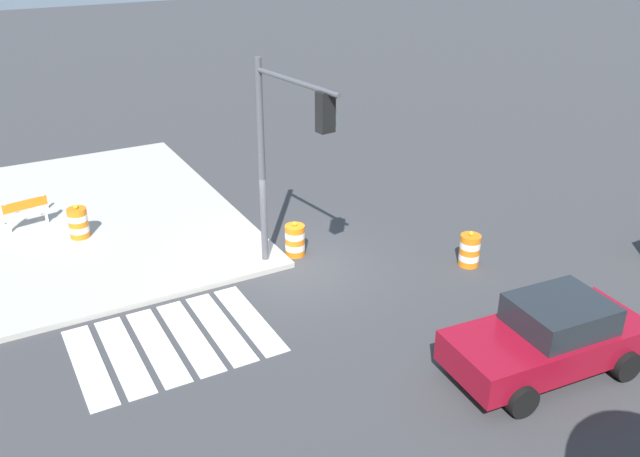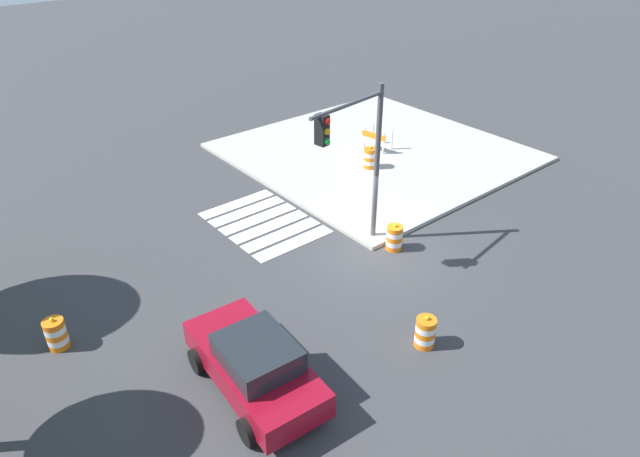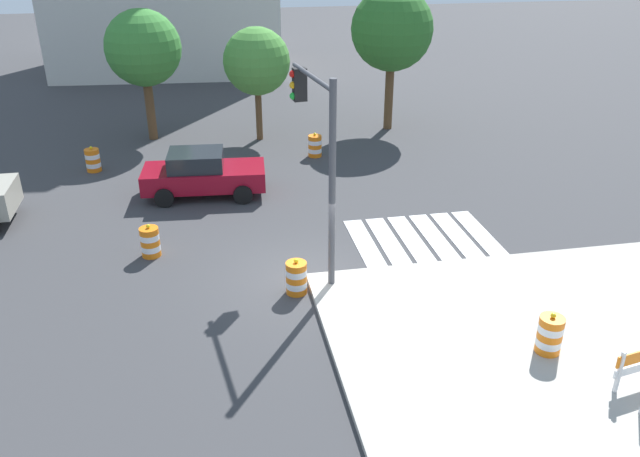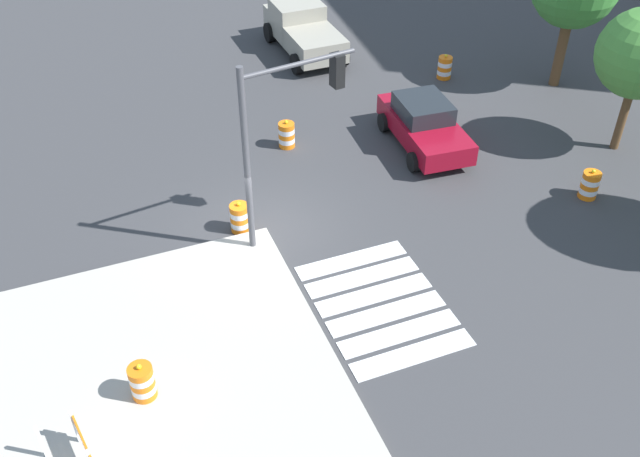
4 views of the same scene
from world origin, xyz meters
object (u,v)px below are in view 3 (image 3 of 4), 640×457
object	(u,v)px
traffic_barrel_near_corner	(150,242)
street_tree_streetside_far	(392,30)
street_tree_streetside_near	(257,62)
traffic_barrel_on_sidewalk	(550,335)
traffic_barrel_median_far	(93,160)
street_tree_streetside_mid	(143,49)
traffic_barrel_median_near	(296,278)
traffic_light_pole	(317,136)
sports_car	(202,173)
traffic_barrel_crosswalk_end	(315,146)

from	to	relation	value
traffic_barrel_near_corner	street_tree_streetside_far	xyz separation A→B (m)	(10.43, 11.03, 4.08)
street_tree_streetside_near	street_tree_streetside_far	world-z (taller)	street_tree_streetside_far
traffic_barrel_on_sidewalk	street_tree_streetside_near	world-z (taller)	street_tree_streetside_near
traffic_barrel_median_far	street_tree_streetside_mid	distance (m)	5.62
traffic_barrel_median_far	traffic_barrel_near_corner	bearing A→B (deg)	-71.47
traffic_barrel_median_near	traffic_light_pole	xyz separation A→B (m)	(0.79, 1.21, 3.46)
sports_car	traffic_light_pole	size ratio (longest dim) A/B	0.81
traffic_barrel_on_sidewalk	traffic_barrel_near_corner	bearing A→B (deg)	143.73
traffic_light_pole	street_tree_streetside_far	distance (m)	13.93
traffic_barrel_crosswalk_end	traffic_light_pole	bearing A→B (deg)	-99.84
traffic_barrel_median_near	traffic_barrel_median_far	distance (m)	12.34
traffic_barrel_median_far	traffic_barrel_crosswalk_end	bearing A→B (deg)	0.62
traffic_barrel_crosswalk_end	traffic_barrel_on_sidewalk	size ratio (longest dim) A/B	1.00
sports_car	traffic_light_pole	distance (m)	7.46
traffic_light_pole	street_tree_streetside_far	size ratio (longest dim) A/B	0.86
traffic_barrel_crosswalk_end	traffic_barrel_median_near	distance (m)	10.88
sports_car	traffic_barrel_on_sidewalk	distance (m)	13.32
street_tree_streetside_near	street_tree_streetside_far	xyz separation A→B (m)	(6.14, 0.52, 1.07)
sports_car	traffic_barrel_median_far	distance (m)	5.32
traffic_barrel_crosswalk_end	traffic_barrel_median_near	size ratio (longest dim) A/B	1.00
street_tree_streetside_mid	street_tree_streetside_near	bearing A→B (deg)	-11.44
street_tree_streetside_far	sports_car	bearing A→B (deg)	-143.07
traffic_barrel_crosswalk_end	street_tree_streetside_far	distance (m)	6.65
traffic_light_pole	street_tree_streetside_near	xyz separation A→B (m)	(-0.40, 12.15, -0.45)
street_tree_streetside_far	traffic_barrel_median_far	bearing A→B (deg)	-165.46
traffic_barrel_on_sidewalk	street_tree_streetside_far	distance (m)	18.16
traffic_barrel_on_sidewalk	traffic_barrel_median_near	bearing A→B (deg)	143.63
traffic_barrel_median_near	traffic_barrel_near_corner	bearing A→B (deg)	143.86
sports_car	traffic_barrel_median_near	size ratio (longest dim) A/B	4.34
traffic_barrel_median_far	street_tree_streetside_mid	size ratio (longest dim) A/B	0.18
sports_car	traffic_light_pole	bearing A→B (deg)	-63.29
traffic_barrel_near_corner	traffic_barrel_median_far	size ratio (longest dim) A/B	1.00
traffic_barrel_crosswalk_end	street_tree_streetside_mid	size ratio (longest dim) A/B	0.18
traffic_barrel_on_sidewalk	street_tree_streetside_far	size ratio (longest dim) A/B	0.16
traffic_barrel_near_corner	traffic_barrel_median_far	distance (m)	8.08
sports_car	street_tree_streetside_far	world-z (taller)	street_tree_streetside_far
street_tree_streetside_mid	traffic_barrel_median_near	bearing A→B (deg)	-73.10
sports_car	traffic_barrel_on_sidewalk	xyz separation A→B (m)	(7.41, -11.07, -0.21)
sports_car	street_tree_streetside_mid	xyz separation A→B (m)	(-2.09, 7.05, 3.19)
street_tree_streetside_near	traffic_light_pole	bearing A→B (deg)	-88.10
traffic_barrel_crosswalk_end	traffic_light_pole	world-z (taller)	traffic_light_pole
traffic_barrel_median_far	street_tree_streetside_near	distance (m)	8.01
traffic_barrel_median_far	street_tree_streetside_mid	xyz separation A→B (m)	(2.12, 3.81, 3.55)
traffic_barrel_crosswalk_end	traffic_barrel_median_far	xyz separation A→B (m)	(-8.89, -0.10, 0.00)
traffic_barrel_on_sidewalk	street_tree_streetside_mid	bearing A→B (deg)	117.69
traffic_barrel_crosswalk_end	street_tree_streetside_far	bearing A→B (deg)	38.57
traffic_barrel_near_corner	traffic_light_pole	bearing A→B (deg)	-19.29
traffic_light_pole	street_tree_streetside_near	size ratio (longest dim) A/B	1.12
traffic_barrel_median_near	traffic_barrel_on_sidewalk	world-z (taller)	traffic_barrel_on_sidewalk
traffic_barrel_median_far	street_tree_streetside_mid	bearing A→B (deg)	60.95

